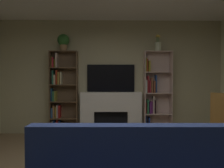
% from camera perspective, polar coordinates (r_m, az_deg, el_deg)
% --- Properties ---
extents(wall_back_accent, '(5.48, 0.06, 2.74)m').
position_cam_1_polar(wall_back_accent, '(5.51, -0.29, 1.74)').
color(wall_back_accent, '#B7AF88').
rests_on(wall_back_accent, ground_plane).
extents(fireplace, '(1.55, 0.53, 1.01)m').
position_cam_1_polar(fireplace, '(5.42, -0.27, -7.10)').
color(fireplace, white).
rests_on(fireplace, ground_plane).
extents(tv, '(1.13, 0.06, 0.65)m').
position_cam_1_polar(tv, '(5.45, -0.29, 1.47)').
color(tv, black).
rests_on(tv, fireplace).
extents(bookshelf_left, '(0.65, 0.26, 1.98)m').
position_cam_1_polar(bookshelf_left, '(5.52, -12.72, -2.74)').
color(bookshelf_left, brown).
rests_on(bookshelf_left, ground_plane).
extents(bookshelf_right, '(0.65, 0.27, 1.98)m').
position_cam_1_polar(bookshelf_right, '(5.51, 10.62, -2.75)').
color(bookshelf_right, beige).
rests_on(bookshelf_right, ground_plane).
extents(potted_plant, '(0.28, 0.28, 0.39)m').
position_cam_1_polar(potted_plant, '(5.50, -12.15, 10.50)').
color(potted_plant, '#9C764E').
rests_on(potted_plant, bookshelf_left).
extents(vase_with_flowers, '(0.15, 0.15, 0.39)m').
position_cam_1_polar(vase_with_flowers, '(5.51, 11.54, 9.46)').
color(vase_with_flowers, beige).
rests_on(vase_with_flowers, bookshelf_right).
extents(armchair, '(0.85, 0.88, 1.10)m').
position_cam_1_polar(armchair, '(4.09, 26.40, -10.24)').
color(armchair, brown).
rests_on(armchair, ground_plane).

